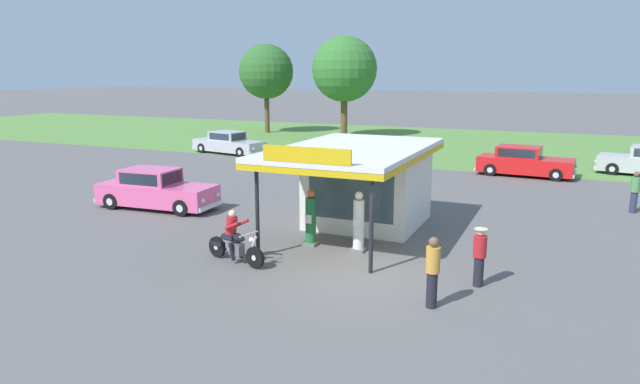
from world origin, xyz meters
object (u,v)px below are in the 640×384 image
(featured_classic_sedan, at_px, (156,190))
(parked_car_back_row_centre_left, at_px, (524,162))
(bystander_standing_back_lot, at_px, (480,255))
(bystander_chatting_near_pumps, at_px, (433,270))
(bystander_strolling_foreground, at_px, (635,191))
(motorcycle_with_rider, at_px, (234,241))
(parked_car_back_row_left, at_px, (368,154))
(gas_pump_nearside, at_px, (311,220))
(parked_car_second_row_spare, at_px, (229,144))
(gas_pump_offside, at_px, (359,224))

(featured_classic_sedan, distance_m, parked_car_back_row_centre_left, 19.20)
(bystander_standing_back_lot, relative_size, bystander_chatting_near_pumps, 0.91)
(featured_classic_sedan, relative_size, bystander_strolling_foreground, 3.10)
(parked_car_back_row_centre_left, height_order, bystander_standing_back_lot, bystander_standing_back_lot)
(motorcycle_with_rider, xyz_separation_m, bystander_strolling_foreground, (11.29, 11.51, 0.23))
(featured_classic_sedan, distance_m, parked_car_back_row_left, 14.14)
(gas_pump_nearside, xyz_separation_m, parked_car_second_row_spare, (-13.88, 16.80, -0.15))
(parked_car_back_row_centre_left, distance_m, bystander_strolling_foreground, 8.36)
(bystander_chatting_near_pumps, bearing_deg, featured_classic_sedan, 156.72)
(motorcycle_with_rider, relative_size, bystander_standing_back_lot, 1.39)
(featured_classic_sedan, bearing_deg, parked_car_second_row_spare, 112.01)
(parked_car_back_row_left, distance_m, bystander_strolling_foreground, 14.77)
(gas_pump_offside, distance_m, bystander_strolling_foreground, 12.29)
(gas_pump_nearside, xyz_separation_m, featured_classic_sedan, (-7.93, 2.07, -0.10))
(parked_car_back_row_left, xyz_separation_m, bystander_chatting_near_pumps, (8.06, -18.82, 0.20))
(gas_pump_nearside, distance_m, featured_classic_sedan, 8.19)
(gas_pump_nearside, relative_size, bystander_standing_back_lot, 1.16)
(gas_pump_offside, height_order, parked_car_back_row_left, gas_pump_offside)
(gas_pump_nearside, bearing_deg, parked_car_back_row_centre_left, 71.68)
(bystander_standing_back_lot, bearing_deg, parked_car_back_row_centre_left, 90.72)
(parked_car_back_row_centre_left, relative_size, bystander_strolling_foreground, 3.08)
(bystander_standing_back_lot, distance_m, bystander_strolling_foreground, 11.45)
(gas_pump_offside, xyz_separation_m, parked_car_second_row_spare, (-15.52, 16.80, -0.19))
(gas_pump_nearside, height_order, bystander_chatting_near_pumps, gas_pump_nearside)
(motorcycle_with_rider, height_order, parked_car_back_row_left, same)
(featured_classic_sedan, height_order, bystander_standing_back_lot, featured_classic_sedan)
(gas_pump_nearside, bearing_deg, gas_pump_offside, 0.00)
(parked_car_back_row_centre_left, bearing_deg, bystander_chatting_near_pumps, -91.74)
(parked_car_back_row_centre_left, bearing_deg, parked_car_back_row_left, -176.42)
(motorcycle_with_rider, height_order, bystander_strolling_foreground, bystander_strolling_foreground)
(gas_pump_nearside, bearing_deg, parked_car_back_row_left, 102.26)
(gas_pump_offside, relative_size, featured_classic_sedan, 0.37)
(gas_pump_nearside, height_order, bystander_strolling_foreground, gas_pump_nearside)
(gas_pump_nearside, distance_m, bystander_strolling_foreground, 13.46)
(bystander_strolling_foreground, bearing_deg, bystander_chatting_near_pumps, -112.90)
(featured_classic_sedan, distance_m, bystander_standing_back_lot, 13.91)
(gas_pump_offside, relative_size, bystander_strolling_foreground, 1.14)
(parked_car_second_row_spare, xyz_separation_m, bystander_chatting_near_pumps, (18.59, -20.16, 0.24))
(motorcycle_with_rider, distance_m, parked_car_back_row_left, 18.02)
(gas_pump_nearside, xyz_separation_m, bystander_standing_back_lot, (5.52, -1.50, 0.01))
(gas_pump_offside, distance_m, featured_classic_sedan, 9.79)
(gas_pump_nearside, xyz_separation_m, gas_pump_offside, (1.64, 0.00, 0.04))
(bystander_chatting_near_pumps, bearing_deg, parked_car_back_row_centre_left, 88.26)
(gas_pump_offside, relative_size, parked_car_second_row_spare, 0.34)
(motorcycle_with_rider, bearing_deg, gas_pump_nearside, 61.45)
(parked_car_back_row_left, relative_size, bystander_strolling_foreground, 3.12)
(parked_car_back_row_left, bearing_deg, parked_car_second_row_spare, 172.72)
(motorcycle_with_rider, distance_m, featured_classic_sedan, 8.00)
(parked_car_back_row_centre_left, xyz_separation_m, bystander_strolling_foreground, (4.66, -6.94, 0.16))
(bystander_strolling_foreground, bearing_deg, gas_pump_offside, -132.57)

